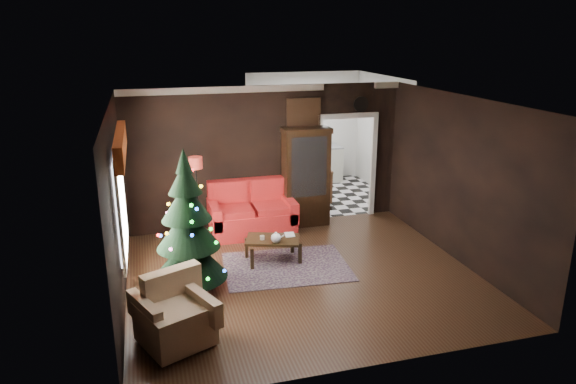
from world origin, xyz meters
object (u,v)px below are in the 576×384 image
object	(u,v)px
floor_lamp	(198,200)
coffee_table	(273,249)
wall_clock	(361,104)
armchair	(174,311)
kitchen_table	(314,185)
curio_cabinet	(306,179)
christmas_tree	(188,225)
teapot	(276,238)
loveseat	(252,209)

from	to	relation	value
floor_lamp	coffee_table	distance (m)	1.75
floor_lamp	wall_clock	world-z (taller)	wall_clock
armchair	kitchen_table	distance (m)	6.20
curio_cabinet	wall_clock	size ratio (longest dim) A/B	5.94
christmas_tree	armchair	xyz separation A→B (m)	(-0.33, -1.44, -0.59)
christmas_tree	wall_clock	size ratio (longest dim) A/B	6.75
curio_cabinet	wall_clock	world-z (taller)	wall_clock
teapot	armchair	bearing A→B (deg)	-133.53
christmas_tree	kitchen_table	size ratio (longest dim) A/B	2.88
kitchen_table	armchair	bearing A→B (deg)	-124.55
coffee_table	wall_clock	distance (m)	3.61
floor_lamp	armchair	world-z (taller)	floor_lamp
wall_clock	kitchen_table	xyz separation A→B (m)	(-0.55, 1.25, -2.00)
christmas_tree	teapot	size ratio (longest dim) A/B	11.25
curio_cabinet	wall_clock	distance (m)	1.88
floor_lamp	loveseat	bearing A→B (deg)	9.02
armchair	teapot	bearing A→B (deg)	22.76
teapot	wall_clock	xyz separation A→B (m)	(2.27, 1.97, 1.87)
curio_cabinet	christmas_tree	bearing A→B (deg)	-138.63
teapot	floor_lamp	bearing A→B (deg)	128.71
curio_cabinet	christmas_tree	size ratio (longest dim) A/B	0.88
coffee_table	christmas_tree	bearing A→B (deg)	-156.02
curio_cabinet	teapot	xyz separation A→B (m)	(-1.07, -1.79, -0.44)
wall_clock	loveseat	bearing A→B (deg)	-170.34
wall_clock	kitchen_table	size ratio (longest dim) A/B	0.43
curio_cabinet	loveseat	bearing A→B (deg)	-169.17
armchair	wall_clock	world-z (taller)	wall_clock
curio_cabinet	floor_lamp	world-z (taller)	curio_cabinet
curio_cabinet	kitchen_table	size ratio (longest dim) A/B	2.53
curio_cabinet	coffee_table	distance (m)	2.05
kitchen_table	curio_cabinet	bearing A→B (deg)	-114.44
floor_lamp	christmas_tree	distance (m)	1.89
coffee_table	teapot	size ratio (longest dim) A/B	4.69
teapot	coffee_table	bearing A→B (deg)	91.28
curio_cabinet	floor_lamp	bearing A→B (deg)	-170.03
floor_lamp	wall_clock	size ratio (longest dim) A/B	5.02
coffee_table	kitchen_table	distance (m)	3.48
floor_lamp	christmas_tree	world-z (taller)	christmas_tree
teapot	curio_cabinet	bearing A→B (deg)	59.01
christmas_tree	floor_lamp	bearing A→B (deg)	79.66
kitchen_table	teapot	bearing A→B (deg)	-118.18
coffee_table	wall_clock	size ratio (longest dim) A/B	2.81
floor_lamp	teapot	world-z (taller)	floor_lamp
armchair	kitchen_table	xyz separation A→B (m)	(3.51, 5.10, -0.09)
armchair	teapot	xyz separation A→B (m)	(1.79, 1.88, 0.05)
christmas_tree	kitchen_table	distance (m)	4.90
teapot	kitchen_table	distance (m)	3.65
armchair	curio_cabinet	bearing A→B (deg)	28.34
floor_lamp	curio_cabinet	bearing A→B (deg)	9.97
curio_cabinet	teapot	distance (m)	2.13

